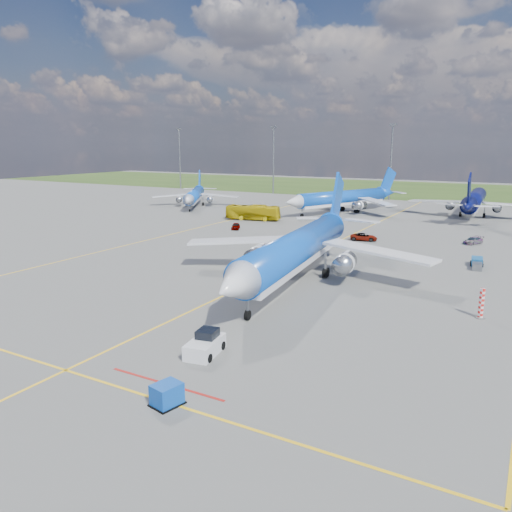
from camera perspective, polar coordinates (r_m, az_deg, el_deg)
The scene contains 17 objects.
ground at distance 55.02m, azimuth -4.77°, elevation -5.02°, with size 400.00×400.00×0.00m, color #585855.
grass_strip at distance 196.23m, azimuth 20.79°, elevation 6.98°, with size 400.00×80.00×0.01m, color #2D4719.
taxiway_lines at distance 78.62m, azimuth 6.72°, elevation 0.34°, with size 60.25×160.00×0.02m.
floodlight_masts at distance 154.56m, azimuth 22.49°, elevation 10.20°, with size 202.20×0.50×22.70m.
warning_post at distance 53.58m, azimuth 24.36°, elevation -4.95°, with size 0.50×0.50×3.00m, color red.
bg_jet_nw at distance 138.10m, azimuth -7.02°, elevation 5.64°, with size 25.79×33.86×8.87m, color blue, non-canonical shape.
bg_jet_nnw at distance 126.35m, azimuth 9.78°, elevation 4.90°, with size 30.43×39.94×10.46m, color blue, non-canonical shape.
bg_jet_n at distance 130.21m, azimuth 23.54°, elevation 4.26°, with size 31.29×41.07×10.76m, color #070B3E, non-canonical shape.
main_airliner at distance 62.49m, azimuth 4.69°, elevation -2.85°, with size 35.16×46.15×12.09m, color blue, non-canonical shape.
pushback_tug at distance 41.35m, azimuth -5.80°, elevation -10.03°, with size 2.76×5.72×1.90m.
uld_container at distance 34.25m, azimuth -10.15°, elevation -15.30°, with size 1.46×1.82×1.46m, color #0C44AA.
apron_bus at distance 112.20m, azimuth -0.36°, elevation 5.00°, with size 2.86×12.23×3.41m, color #C0A60B.
service_car_a at distance 100.08m, azimuth -2.33°, elevation 3.44°, with size 1.50×3.73×1.27m, color #999999.
service_car_b at distance 90.15m, azimuth 12.21°, elevation 2.14°, with size 2.16×4.68×1.30m, color #999999.
service_car_c at distance 92.88m, azimuth 23.56°, elevation 1.64°, with size 1.68×4.14×1.20m, color #999999.
baggage_tug_w at distance 75.66m, azimuth 23.93°, elevation -0.76°, with size 1.90×5.15×1.13m.
baggage_tug_c at distance 107.20m, azimuth 8.03°, elevation 3.84°, with size 2.82×4.43×0.97m.
Camera 1 is at (29.63, -43.26, 16.69)m, focal length 35.00 mm.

